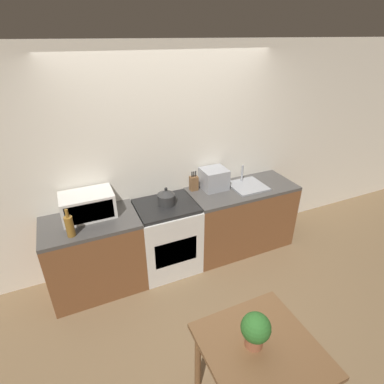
% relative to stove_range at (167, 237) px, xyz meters
% --- Properties ---
extents(ground_plane, '(16.00, 16.00, 0.00)m').
position_rel_stove_range_xyz_m(ground_plane, '(0.20, -0.62, -0.45)').
color(ground_plane, brown).
extents(wall_back, '(10.00, 0.06, 2.60)m').
position_rel_stove_range_xyz_m(wall_back, '(0.20, 0.34, 0.85)').
color(wall_back, silver).
rests_on(wall_back, ground_plane).
extents(counter_left_run, '(1.00, 0.62, 0.90)m').
position_rel_stove_range_xyz_m(counter_left_run, '(-0.85, 0.00, 0.00)').
color(counter_left_run, brown).
rests_on(counter_left_run, ground_plane).
extents(counter_right_run, '(1.39, 0.62, 0.90)m').
position_rel_stove_range_xyz_m(counter_right_run, '(1.05, 0.00, 0.00)').
color(counter_right_run, brown).
rests_on(counter_right_run, ground_plane).
extents(stove_range, '(0.70, 0.62, 0.90)m').
position_rel_stove_range_xyz_m(stove_range, '(0.00, 0.00, 0.00)').
color(stove_range, silver).
rests_on(stove_range, ground_plane).
extents(kettle, '(0.21, 0.21, 0.22)m').
position_rel_stove_range_xyz_m(kettle, '(0.02, 0.01, 0.54)').
color(kettle, '#2D2D2D').
rests_on(kettle, stove_range).
extents(microwave, '(0.54, 0.35, 0.27)m').
position_rel_stove_range_xyz_m(microwave, '(-0.83, 0.11, 0.59)').
color(microwave, silver).
rests_on(microwave, counter_left_run).
extents(bottle, '(0.08, 0.08, 0.30)m').
position_rel_stove_range_xyz_m(bottle, '(-1.04, -0.19, 0.57)').
color(bottle, olive).
rests_on(bottle, counter_left_run).
extents(knife_block, '(0.10, 0.08, 0.25)m').
position_rel_stove_range_xyz_m(knife_block, '(0.45, 0.20, 0.55)').
color(knife_block, brown).
rests_on(knife_block, counter_right_run).
extents(toaster_oven, '(0.31, 0.28, 0.26)m').
position_rel_stove_range_xyz_m(toaster_oven, '(0.70, 0.15, 0.58)').
color(toaster_oven, '#999BA0').
rests_on(toaster_oven, counter_right_run).
extents(sink_basin, '(0.43, 0.42, 0.24)m').
position_rel_stove_range_xyz_m(sink_basin, '(1.12, 0.01, 0.47)').
color(sink_basin, '#999BA0').
rests_on(sink_basin, counter_right_run).
extents(dining_table, '(0.76, 0.77, 0.76)m').
position_rel_stove_range_xyz_m(dining_table, '(0.02, -1.85, 0.20)').
color(dining_table, brown).
rests_on(dining_table, ground_plane).
extents(potted_plant, '(0.20, 0.20, 0.27)m').
position_rel_stove_range_xyz_m(potted_plant, '(-0.01, -1.80, 0.47)').
color(potted_plant, '#9E5B3D').
rests_on(potted_plant, dining_table).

